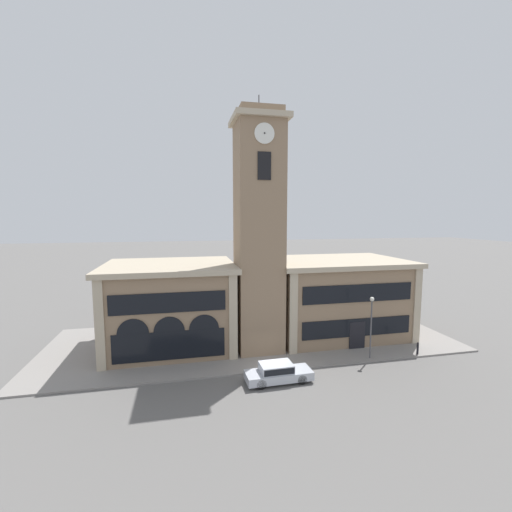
% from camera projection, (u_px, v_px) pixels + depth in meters
% --- Properties ---
extents(ground_plane, '(300.00, 300.00, 0.00)m').
position_uv_depth(ground_plane, '(272.00, 372.00, 26.43)').
color(ground_plane, '#605E5B').
extents(sidewalk_kerb, '(38.05, 14.02, 0.15)m').
position_uv_depth(sidewalk_kerb, '(254.00, 340.00, 33.23)').
color(sidewalk_kerb, gray).
rests_on(sidewalk_kerb, ground_plane).
extents(clock_tower, '(4.61, 4.61, 22.10)m').
position_uv_depth(clock_tower, '(259.00, 234.00, 29.84)').
color(clock_tower, '#897056').
rests_on(clock_tower, ground_plane).
extents(town_hall_left_wing, '(11.66, 9.93, 7.73)m').
position_uv_depth(town_hall_left_wing, '(171.00, 305.00, 31.51)').
color(town_hall_left_wing, '#897056').
rests_on(town_hall_left_wing, ground_plane).
extents(town_hall_right_wing, '(13.47, 9.93, 7.70)m').
position_uv_depth(town_hall_right_wing, '(335.00, 296.00, 34.98)').
color(town_hall_right_wing, '#897056').
rests_on(town_hall_right_wing, ground_plane).
extents(parked_car_near, '(4.91, 1.93, 1.40)m').
position_uv_depth(parked_car_near, '(278.00, 372.00, 24.86)').
color(parked_car_near, '#B2B7C1').
rests_on(parked_car_near, ground_plane).
extents(street_lamp, '(0.36, 0.36, 5.24)m').
position_uv_depth(street_lamp, '(371.00, 318.00, 28.41)').
color(street_lamp, '#4C4C51').
rests_on(street_lamp, sidewalk_kerb).
extents(bollard, '(0.18, 0.18, 1.06)m').
position_uv_depth(bollard, '(418.00, 348.00, 29.53)').
color(bollard, black).
rests_on(bollard, sidewalk_kerb).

